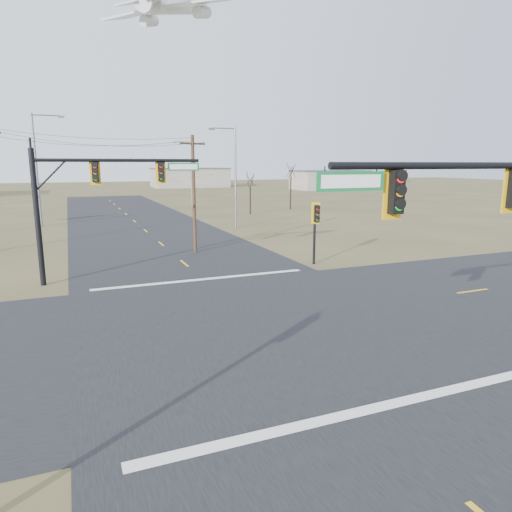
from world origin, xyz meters
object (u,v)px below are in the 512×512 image
Objects in this scene: streetlight_a at (233,172)px; streetlight_c at (39,164)px; pedestal_signal_ne at (316,219)px; utility_pole_near at (194,192)px; streetlight_b at (190,171)px; mast_arm_far at (95,187)px; bare_tree_d at (291,170)px; bare_tree_c at (250,179)px.

streetlight_a is 20.12m from streetlight_c.
pedestal_signal_ne is 9.25m from utility_pole_near.
streetlight_a is 21.58m from streetlight_b.
streetlight_c is at bearing 139.37° from pedestal_signal_ne.
mast_arm_far reaches higher than bare_tree_d.
utility_pole_near is 1.46× the size of bare_tree_c.
bare_tree_c is at bearing 63.71° from mast_arm_far.
bare_tree_c is (7.09, 29.37, 1.53)m from pedestal_signal_ne.
mast_arm_far is 9.05m from utility_pole_near.
bare_tree_c is at bearing 7.65° from streetlight_c.
streetlight_b is at bearing 78.66° from streetlight_a.
streetlight_b reaches higher than bare_tree_c.
streetlight_b is 0.84× the size of streetlight_c.
pedestal_signal_ne is 18.10m from streetlight_a.
streetlight_c reaches higher than streetlight_b.
streetlight_c reaches higher than utility_pole_near.
mast_arm_far is 1.30× the size of bare_tree_d.
streetlight_b is 11.40m from bare_tree_c.
streetlight_c is (-16.99, 27.27, 3.44)m from pedestal_signal_ne.
utility_pole_near is 26.15m from bare_tree_c.
pedestal_signal_ne is 0.48× the size of utility_pole_near.
bare_tree_c is (20.10, 28.37, -0.67)m from mast_arm_far.
utility_pole_near is at bearing -59.36° from streetlight_c.
utility_pole_near is 33.88m from bare_tree_d.
bare_tree_c is 8.79m from bare_tree_d.
streetlight_c reaches higher than bare_tree_c.
bare_tree_d is at bearing 27.45° from bare_tree_c.
bare_tree_d reaches higher than bare_tree_c.
streetlight_b is 1.68× the size of bare_tree_c.
bare_tree_c reaches higher than pedestal_signal_ne.
bare_tree_d is at bearing 39.26° from streetlight_a.
pedestal_signal_ne is at bearing -103.57° from bare_tree_c.
streetlight_c is 1.67× the size of bare_tree_d.
utility_pole_near is at bearing -120.31° from bare_tree_c.
streetlight_c is (-10.88, 20.47, 2.02)m from utility_pole_near.
mast_arm_far is 1.55× the size of bare_tree_c.
streetlight_a is 13.14m from bare_tree_c.
utility_pole_near is (6.90, 5.80, -0.78)m from mast_arm_far.
streetlight_a is at bearing -132.17° from bare_tree_d.
streetlight_b is 1.41× the size of bare_tree_d.
pedestal_signal_ne is at bearing 4.62° from mast_arm_far.
bare_tree_d is at bearing -7.12° from streetlight_b.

